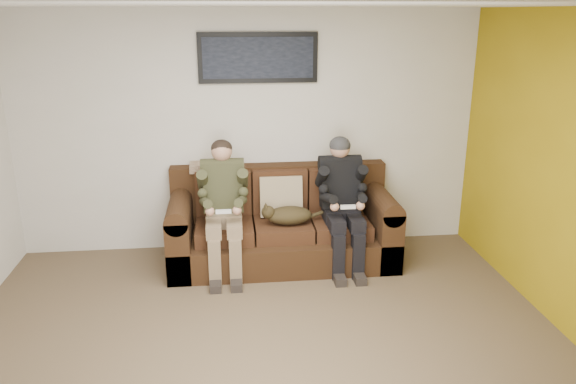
{
  "coord_description": "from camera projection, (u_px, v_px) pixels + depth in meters",
  "views": [
    {
      "loc": [
        -0.24,
        -3.76,
        2.56
      ],
      "look_at": [
        0.31,
        1.2,
        0.95
      ],
      "focal_mm": 35.0,
      "sensor_mm": 36.0,
      "label": 1
    }
  ],
  "objects": [
    {
      "name": "floor",
      "position": [
        266.0,
        356.0,
        4.37
      ],
      "size": [
        5.0,
        5.0,
        0.0
      ],
      "primitive_type": "plane",
      "color": "brown",
      "rests_on": "ground"
    },
    {
      "name": "ceiling",
      "position": [
        261.0,
        5.0,
        3.57
      ],
      "size": [
        5.0,
        5.0,
        0.0
      ],
      "primitive_type": "plane",
      "rotation": [
        3.14,
        0.0,
        0.0
      ],
      "color": "silver",
      "rests_on": "ground"
    },
    {
      "name": "wall_back",
      "position": [
        249.0,
        133.0,
        6.1
      ],
      "size": [
        5.0,
        0.0,
        5.0
      ],
      "primitive_type": "plane",
      "rotation": [
        1.57,
        0.0,
        0.0
      ],
      "color": "beige",
      "rests_on": "ground"
    },
    {
      "name": "sofa",
      "position": [
        281.0,
        226.0,
        6.02
      ],
      "size": [
        2.35,
        1.02,
        0.96
      ],
      "color": "#341E0F",
      "rests_on": "ground"
    },
    {
      "name": "throw_pillow",
      "position": [
        281.0,
        196.0,
        5.97
      ],
      "size": [
        0.45,
        0.21,
        0.45
      ],
      "primitive_type": "cube",
      "rotation": [
        -0.21,
        0.0,
        0.0
      ],
      "color": "tan",
      "rests_on": "sofa"
    },
    {
      "name": "throw_blanket",
      "position": [
        213.0,
        167.0,
        6.04
      ],
      "size": [
        0.48,
        0.24,
        0.09
      ],
      "primitive_type": "cube",
      "color": "tan",
      "rests_on": "sofa"
    },
    {
      "name": "person_left",
      "position": [
        223.0,
        199.0,
        5.65
      ],
      "size": [
        0.51,
        0.87,
        1.33
      ],
      "color": "#866F54",
      "rests_on": "sofa"
    },
    {
      "name": "person_right",
      "position": [
        342.0,
        195.0,
        5.78
      ],
      "size": [
        0.51,
        0.86,
        1.33
      ],
      "color": "black",
      "rests_on": "sofa"
    },
    {
      "name": "cat",
      "position": [
        287.0,
        215.0,
        5.74
      ],
      "size": [
        0.66,
        0.26,
        0.24
      ],
      "color": "#42351A",
      "rests_on": "sofa"
    },
    {
      "name": "framed_poster",
      "position": [
        258.0,
        58.0,
        5.83
      ],
      "size": [
        1.25,
        0.05,
        0.52
      ],
      "color": "black",
      "rests_on": "wall_back"
    }
  ]
}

